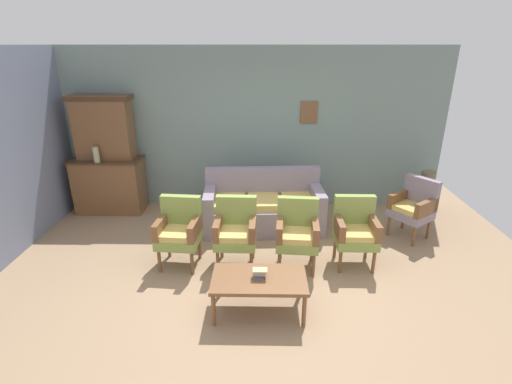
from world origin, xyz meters
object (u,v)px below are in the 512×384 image
(armchair_near_cabinet, at_px, (355,229))
(book_stack_on_table, at_px, (259,273))
(armchair_by_doorway, at_px, (297,231))
(armchair_near_couch_end, at_px, (236,229))
(armchair_row_middle, at_px, (179,229))
(vase_on_cabinet, at_px, (96,155))
(side_cabinet, at_px, (110,185))
(wingback_chair_by_fireplace, at_px, (414,206))
(floor_vase_by_wall, at_px, (425,193))
(coffee_table, at_px, (259,281))
(floral_couch, at_px, (263,208))

(armchair_near_cabinet, distance_m, book_stack_on_table, 1.57)
(armchair_by_doorway, bearing_deg, armchair_near_couch_end, 177.74)
(armchair_row_middle, bearing_deg, vase_on_cabinet, 137.05)
(side_cabinet, distance_m, book_stack_on_table, 3.68)
(armchair_near_couch_end, distance_m, armchair_near_cabinet, 1.53)
(armchair_near_cabinet, height_order, book_stack_on_table, armchair_near_cabinet)
(side_cabinet, relative_size, wingback_chair_by_fireplace, 1.28)
(wingback_chair_by_fireplace, height_order, book_stack_on_table, wingback_chair_by_fireplace)
(side_cabinet, relative_size, floor_vase_by_wall, 1.49)
(side_cabinet, distance_m, armchair_by_doorway, 3.50)
(wingback_chair_by_fireplace, xyz_separation_m, book_stack_on_table, (-2.25, -1.75, -0.03))
(armchair_by_doorway, relative_size, wingback_chair_by_fireplace, 1.00)
(armchair_row_middle, bearing_deg, floor_vase_by_wall, 22.75)
(wingback_chair_by_fireplace, bearing_deg, armchair_by_doorway, -154.70)
(vase_on_cabinet, xyz_separation_m, armchair_row_middle, (1.61, -1.50, -0.56))
(armchair_by_doorway, bearing_deg, vase_on_cabinet, 153.96)
(armchair_row_middle, relative_size, coffee_table, 0.90)
(side_cabinet, bearing_deg, coffee_table, -45.59)
(armchair_near_couch_end, bearing_deg, book_stack_on_table, -71.69)
(side_cabinet, distance_m, floral_couch, 2.70)
(book_stack_on_table, bearing_deg, floor_vase_by_wall, 42.58)
(armchair_by_doorway, xyz_separation_m, floor_vase_by_wall, (2.27, 1.61, -0.11))
(armchair_row_middle, xyz_separation_m, floor_vase_by_wall, (3.78, 1.59, -0.11))
(armchair_row_middle, xyz_separation_m, coffee_table, (1.03, -0.94, -0.12))
(wingback_chair_by_fireplace, height_order, floor_vase_by_wall, wingback_chair_by_fireplace)
(armchair_by_doorway, bearing_deg, armchair_row_middle, 178.99)
(armchair_near_cabinet, distance_m, wingback_chair_by_fireplace, 1.28)
(side_cabinet, height_order, floral_couch, side_cabinet)
(floral_couch, relative_size, armchair_by_doorway, 2.05)
(armchair_row_middle, height_order, armchair_near_cabinet, same)
(vase_on_cabinet, xyz_separation_m, coffee_table, (2.64, -2.44, -0.68))
(vase_on_cabinet, bearing_deg, armchair_near_couch_end, -32.59)
(armchair_row_middle, distance_m, coffee_table, 1.40)
(vase_on_cabinet, bearing_deg, wingback_chair_by_fireplace, -7.93)
(side_cabinet, height_order, armchair_by_doorway, side_cabinet)
(vase_on_cabinet, height_order, floral_couch, vase_on_cabinet)
(armchair_near_couch_end, xyz_separation_m, wingback_chair_by_fireplace, (2.56, 0.81, 0.00))
(armchair_near_cabinet, bearing_deg, vase_on_cabinet, 159.45)
(floral_couch, relative_size, book_stack_on_table, 12.07)
(vase_on_cabinet, height_order, armchair_near_couch_end, vase_on_cabinet)
(floral_couch, bearing_deg, side_cabinet, 166.84)
(side_cabinet, relative_size, armchair_row_middle, 1.28)
(armchair_by_doorway, relative_size, armchair_near_cabinet, 1.00)
(armchair_near_cabinet, bearing_deg, book_stack_on_table, -141.22)
(armchair_by_doorway, xyz_separation_m, book_stack_on_table, (-0.47, -0.91, -0.03))
(floral_couch, distance_m, coffee_table, 2.02)
(armchair_by_doorway, distance_m, book_stack_on_table, 1.02)
(side_cabinet, height_order, wingback_chair_by_fireplace, side_cabinet)
(coffee_table, bearing_deg, floral_couch, 88.61)
(armchair_row_middle, height_order, armchair_near_couch_end, same)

